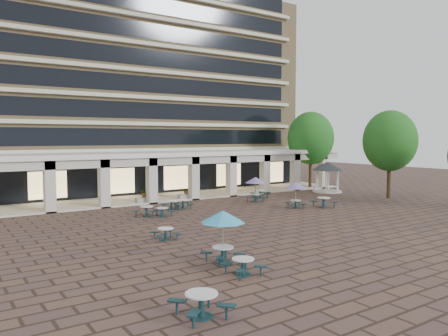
{
  "coord_description": "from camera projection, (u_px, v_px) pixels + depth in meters",
  "views": [
    {
      "loc": [
        -17.97,
        -22.42,
        5.73
      ],
      "look_at": [
        -0.85,
        3.0,
        3.59
      ],
      "focal_mm": 35.0,
      "sensor_mm": 36.0,
      "label": 1
    }
  ],
  "objects": [
    {
      "name": "picnic_table_12",
      "position": [
        162.0,
        211.0,
        31.65
      ],
      "size": [
        1.66,
        1.66,
        0.65
      ],
      "rotation": [
        0.0,
        0.0,
        0.21
      ],
      "color": "#14363D",
      "rests_on": "ground"
    },
    {
      "name": "tree_east_c",
      "position": [
        311.0,
        138.0,
        49.23
      ],
      "size": [
        5.19,
        5.19,
        8.65
      ],
      "color": "#3E2E18",
      "rests_on": "ground"
    },
    {
      "name": "picnic_table_7",
      "position": [
        324.0,
        201.0,
        35.86
      ],
      "size": [
        1.96,
        1.96,
        0.81
      ],
      "rotation": [
        0.0,
        0.0,
        -0.11
      ],
      "color": "#14363D",
      "rests_on": "ground"
    },
    {
      "name": "picnic_table_1",
      "position": [
        243.0,
        265.0,
        18.18
      ],
      "size": [
        1.6,
        1.6,
        0.71
      ],
      "rotation": [
        0.0,
        0.0,
        -0.01
      ],
      "color": "#14363D",
      "rests_on": "ground"
    },
    {
      "name": "picnic_table_0",
      "position": [
        201.0,
        303.0,
        13.89
      ],
      "size": [
        1.86,
        1.86,
        0.8
      ],
      "rotation": [
        0.0,
        0.0,
        -0.05
      ],
      "color": "#14363D",
      "rests_on": "ground"
    },
    {
      "name": "retail_arcade",
      "position": [
        162.0,
        167.0,
        41.0
      ],
      "size": [
        42.0,
        6.6,
        4.4
      ],
      "color": "white",
      "rests_on": "ground"
    },
    {
      "name": "picnic_table_9",
      "position": [
        171.0,
        204.0,
        34.71
      ],
      "size": [
        1.9,
        1.9,
        0.71
      ],
      "rotation": [
        0.0,
        0.0,
        -0.32
      ],
      "color": "#14363D",
      "rests_on": "ground"
    },
    {
      "name": "planter_left",
      "position": [
        144.0,
        197.0,
        38.15
      ],
      "size": [
        1.5,
        0.65,
        1.33
      ],
      "color": "#979792",
      "rests_on": "ground"
    },
    {
      "name": "picnic_table_6",
      "position": [
        296.0,
        186.0,
        35.41
      ],
      "size": [
        1.81,
        1.81,
        2.09
      ],
      "rotation": [
        0.0,
        0.0,
        -0.41
      ],
      "color": "#14363D",
      "rests_on": "ground"
    },
    {
      "name": "apartment_building",
      "position": [
        119.0,
        77.0,
        49.16
      ],
      "size": [
        40.0,
        15.5,
        25.2
      ],
      "color": "tan",
      "rests_on": "ground"
    },
    {
      "name": "planter_right",
      "position": [
        186.0,
        195.0,
        40.47
      ],
      "size": [
        1.5,
        0.72,
        1.17
      ],
      "color": "#979792",
      "rests_on": "ground"
    },
    {
      "name": "picnic_table_13",
      "position": [
        260.0,
        193.0,
        41.43
      ],
      "size": [
        1.9,
        1.9,
        0.74
      ],
      "rotation": [
        0.0,
        0.0,
        -0.23
      ],
      "color": "#14363D",
      "rests_on": "ground"
    },
    {
      "name": "picnic_table_8",
      "position": [
        147.0,
        210.0,
        31.85
      ],
      "size": [
        2.0,
        2.0,
        0.73
      ],
      "rotation": [
        0.0,
        0.0,
        0.41
      ],
      "color": "#14363D",
      "rests_on": "ground"
    },
    {
      "name": "gazebo",
      "position": [
        327.0,
        170.0,
        45.81
      ],
      "size": [
        3.39,
        3.39,
        3.15
      ],
      "rotation": [
        0.0,
        0.0,
        -0.4
      ],
      "color": "beige",
      "rests_on": "ground"
    },
    {
      "name": "tree_east_a",
      "position": [
        390.0,
        141.0,
        40.98
      ],
      "size": [
        4.98,
        4.98,
        8.29
      ],
      "color": "#3E2E18",
      "rests_on": "ground"
    },
    {
      "name": "picnic_table_10",
      "position": [
        183.0,
        203.0,
        35.18
      ],
      "size": [
        1.94,
        1.94,
        0.74
      ],
      "rotation": [
        0.0,
        0.0,
        -0.29
      ],
      "color": "#14363D",
      "rests_on": "ground"
    },
    {
      "name": "picnic_table_11",
      "position": [
        256.0,
        181.0,
        38.96
      ],
      "size": [
        1.89,
        1.89,
        2.18
      ],
      "rotation": [
        0.0,
        0.0,
        0.23
      ],
      "color": "#14363D",
      "rests_on": "ground"
    },
    {
      "name": "ground",
      "position": [
        260.0,
        224.0,
        28.96
      ],
      "size": [
        120.0,
        120.0,
        0.0
      ],
      "primitive_type": "plane",
      "color": "brown",
      "rests_on": "ground"
    },
    {
      "name": "picnic_table_4",
      "position": [
        223.0,
        219.0,
        19.87
      ],
      "size": [
        2.08,
        2.08,
        2.4
      ],
      "rotation": [
        0.0,
        0.0,
        0.02
      ],
      "color": "#14363D",
      "rests_on": "ground"
    },
    {
      "name": "picnic_table_5",
      "position": [
        166.0,
        233.0,
        24.44
      ],
      "size": [
        1.63,
        1.63,
        0.67
      ],
      "rotation": [
        0.0,
        0.0,
        -0.11
      ],
      "color": "#14363D",
      "rests_on": "ground"
    }
  ]
}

